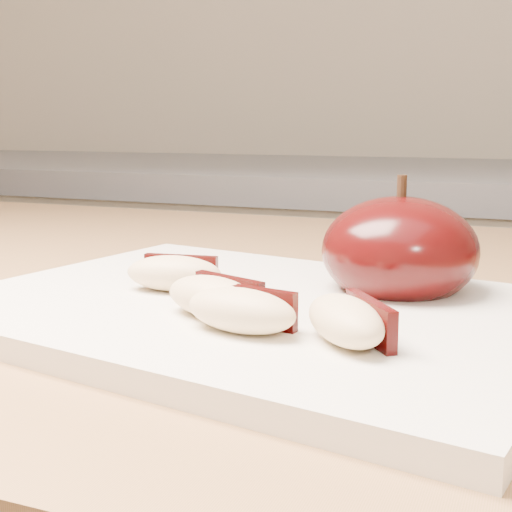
% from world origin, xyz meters
% --- Properties ---
extents(back_cabinet, '(2.40, 0.62, 0.94)m').
position_xyz_m(back_cabinet, '(0.00, 1.20, 0.47)').
color(back_cabinet, silver).
rests_on(back_cabinet, ground).
extents(cutting_board, '(0.36, 0.29, 0.01)m').
position_xyz_m(cutting_board, '(0.01, 0.38, 0.91)').
color(cutting_board, silver).
rests_on(cutting_board, island_counter).
extents(apple_half, '(0.09, 0.09, 0.08)m').
position_xyz_m(apple_half, '(0.08, 0.44, 0.94)').
color(apple_half, black).
rests_on(apple_half, cutting_board).
extents(apple_wedge_a, '(0.06, 0.04, 0.02)m').
position_xyz_m(apple_wedge_a, '(-0.05, 0.39, 0.92)').
color(apple_wedge_a, beige).
rests_on(apple_wedge_a, cutting_board).
extents(apple_wedge_b, '(0.06, 0.05, 0.02)m').
position_xyz_m(apple_wedge_b, '(0.00, 0.34, 0.92)').
color(apple_wedge_b, beige).
rests_on(apple_wedge_b, cutting_board).
extents(apple_wedge_c, '(0.06, 0.04, 0.02)m').
position_xyz_m(apple_wedge_c, '(0.02, 0.33, 0.92)').
color(apple_wedge_c, beige).
rests_on(apple_wedge_c, cutting_board).
extents(apple_wedge_d, '(0.06, 0.06, 0.02)m').
position_xyz_m(apple_wedge_d, '(0.07, 0.33, 0.92)').
color(apple_wedge_d, beige).
rests_on(apple_wedge_d, cutting_board).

